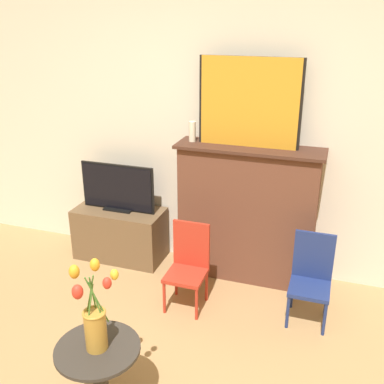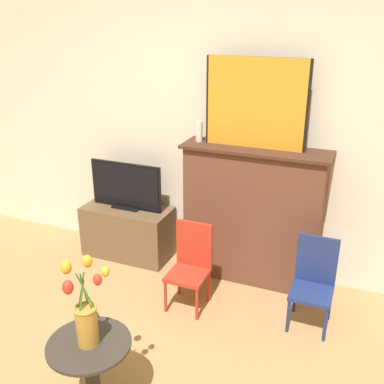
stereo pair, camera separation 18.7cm
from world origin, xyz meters
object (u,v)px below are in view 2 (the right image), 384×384
Objects in this scene: chair_blue at (314,280)px; vase_tulips at (86,313)px; tv_monitor at (126,187)px; chair_red at (191,263)px; painting at (256,104)px.

chair_blue is 1.37× the size of vase_tulips.
vase_tulips reaches higher than tv_monitor.
chair_red is at bearing -30.40° from tv_monitor.
tv_monitor is at bearing 113.47° from vase_tulips.
painting is 1.39m from chair_blue.
vase_tulips is (-0.12, -1.18, 0.31)m from chair_red.
painting is at bearing 144.55° from chair_blue.
chair_blue is (0.92, 0.12, 0.00)m from chair_red.
painting is 1.99m from vase_tulips.
chair_blue is at bearing 7.57° from chair_red.
chair_red is at bearing -118.87° from painting.
painting is 1.19× the size of chair_blue.
painting is 1.33m from chair_red.
chair_blue is 1.70m from vase_tulips.
chair_red is at bearing -172.43° from chair_blue.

